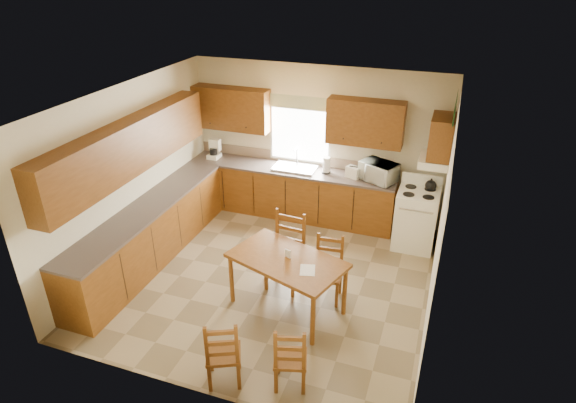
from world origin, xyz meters
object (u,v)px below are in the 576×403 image
(chair_far_left, at_px, (327,270))
(chair_far_right, at_px, (285,253))
(microwave, at_px, (379,172))
(dining_table, at_px, (287,284))
(stove, at_px, (416,219))
(chair_near_right, at_px, (290,354))
(chair_near_left, at_px, (223,349))

(chair_far_left, xyz_separation_m, chair_far_right, (-0.64, 0.08, 0.09))
(microwave, xyz_separation_m, chair_far_right, (-0.91, -2.08, -0.52))
(dining_table, xyz_separation_m, chair_far_left, (0.45, 0.37, 0.07))
(chair_far_right, bearing_deg, stove, 51.45)
(chair_near_right, bearing_deg, microwave, -109.92)
(dining_table, distance_m, chair_far_left, 0.59)
(chair_near_left, bearing_deg, dining_table, -124.49)
(stove, height_order, dining_table, stove)
(chair_near_left, bearing_deg, chair_near_right, 170.48)
(microwave, height_order, dining_table, microwave)
(stove, distance_m, microwave, 0.99)
(stove, height_order, microwave, microwave)
(microwave, height_order, chair_far_left, microwave)
(chair_near_left, xyz_separation_m, chair_near_right, (0.71, 0.19, -0.02))
(dining_table, distance_m, chair_near_left, 1.44)
(stove, bearing_deg, chair_far_right, -132.59)
(chair_near_right, bearing_deg, chair_far_left, -105.42)
(chair_near_right, height_order, chair_far_left, chair_far_left)
(chair_far_left, bearing_deg, microwave, 77.48)
(dining_table, height_order, chair_near_right, chair_near_right)
(dining_table, relative_size, chair_far_left, 1.58)
(dining_table, bearing_deg, chair_far_left, 57.61)
(stove, height_order, chair_near_right, stove)
(chair_far_right, bearing_deg, dining_table, -62.59)
(chair_near_right, distance_m, chair_far_right, 1.80)
(chair_near_left, bearing_deg, chair_far_right, -116.39)
(dining_table, relative_size, chair_near_right, 1.73)
(dining_table, height_order, chair_far_right, chair_far_right)
(chair_near_left, height_order, chair_far_right, chair_far_right)
(microwave, distance_m, chair_far_left, 2.26)
(chair_near_left, bearing_deg, stove, -139.71)
(chair_near_right, bearing_deg, chair_far_right, -84.44)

